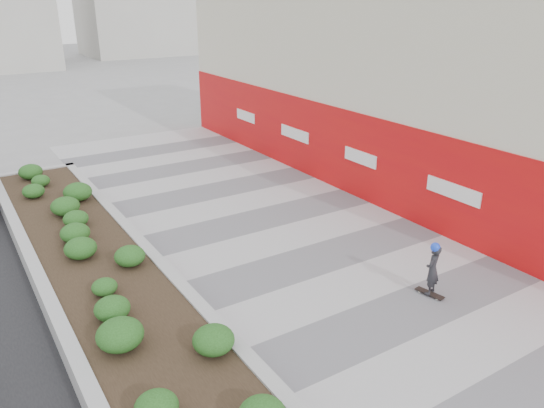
% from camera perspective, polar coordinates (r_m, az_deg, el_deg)
% --- Properties ---
extents(ground, '(160.00, 160.00, 0.00)m').
position_cam_1_polar(ground, '(11.78, 20.69, -14.95)').
color(ground, gray).
rests_on(ground, ground).
extents(walkway, '(8.00, 36.00, 0.01)m').
position_cam_1_polar(walkway, '(13.39, 10.51, -9.03)').
color(walkway, '#A8A8AD').
rests_on(walkway, ground).
extents(building, '(6.04, 24.08, 8.00)m').
position_cam_1_polar(building, '(20.93, 14.52, 13.31)').
color(building, beige).
rests_on(building, ground).
extents(planter, '(3.00, 18.00, 0.90)m').
position_cam_1_polar(planter, '(14.04, -18.27, -6.37)').
color(planter, '#9E9EA0').
rests_on(planter, ground).
extents(manhole_cover, '(0.44, 0.44, 0.01)m').
position_cam_1_polar(manhole_cover, '(13.70, 12.08, -8.42)').
color(manhole_cover, '#595654').
rests_on(manhole_cover, ground).
extents(skateboarder, '(0.53, 0.75, 1.41)m').
position_cam_1_polar(skateboarder, '(13.14, 16.89, -6.74)').
color(skateboarder, beige).
rests_on(skateboarder, ground).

